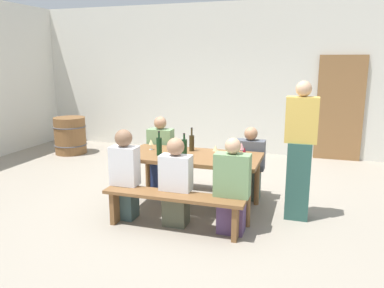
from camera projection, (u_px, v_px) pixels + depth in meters
ground_plane at (192, 207)px, 5.27m from camera, size 24.00×24.00×0.00m
back_wall at (242, 79)px, 8.21m from camera, size 14.00×0.20×3.20m
wooden_door at (340, 109)px, 7.60m from camera, size 0.90×0.06×2.10m
tasting_table at (192, 161)px, 5.12m from camera, size 1.82×0.88×0.75m
bench_near at (173, 202)px, 4.50m from camera, size 1.72×0.30×0.45m
bench_far at (206, 169)px, 5.88m from camera, size 1.72×0.30×0.45m
wine_bottle_0 at (192, 142)px, 5.31m from camera, size 0.07×0.07×0.33m
wine_bottle_1 at (159, 146)px, 5.06m from camera, size 0.07×0.07×0.33m
wine_bottle_2 at (184, 148)px, 4.98m from camera, size 0.08×0.08×0.32m
wine_glass_0 at (242, 146)px, 5.09m from camera, size 0.07×0.07×0.17m
wine_glass_1 at (215, 149)px, 4.95m from camera, size 0.08×0.08×0.16m
wine_glass_2 at (244, 152)px, 4.82m from camera, size 0.07×0.07×0.17m
wine_glass_3 at (151, 142)px, 5.38m from camera, size 0.07×0.07×0.15m
seated_guest_near_0 at (125, 176)px, 4.80m from camera, size 0.35×0.24×1.16m
seated_guest_near_1 at (176, 184)px, 4.61m from camera, size 0.38×0.24×1.10m
seated_guest_near_2 at (232, 189)px, 4.40m from camera, size 0.41×0.24×1.14m
seated_guest_far_0 at (161, 155)px, 5.90m from camera, size 0.39×0.24×1.16m
seated_guest_far_1 at (250, 166)px, 5.50m from camera, size 0.41×0.24×1.07m
standing_host at (300, 154)px, 4.75m from camera, size 0.39×0.24×1.76m
wine_barrel at (70, 135)px, 8.26m from camera, size 0.70×0.70×0.79m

